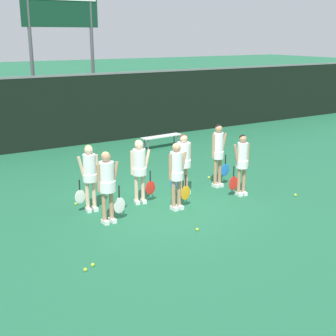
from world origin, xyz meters
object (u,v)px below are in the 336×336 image
(tennis_ball_3, at_px, (295,195))
(tennis_ball_5, at_px, (93,265))
(player_3, at_px, (89,173))
(tennis_ball_6, at_px, (85,270))
(bench_courtside, at_px, (162,138))
(player_5, at_px, (183,159))
(player_1, at_px, (177,171))
(tennis_ball_1, at_px, (209,178))
(player_0, at_px, (107,181))
(tennis_ball_4, at_px, (104,192))
(tennis_ball_2, at_px, (76,204))
(player_2, at_px, (242,161))
(player_4, at_px, (140,166))
(player_6, at_px, (218,150))
(tennis_ball_0, at_px, (197,229))
(scoreboard, at_px, (61,29))

(tennis_ball_3, height_order, tennis_ball_5, same)
(player_3, distance_m, tennis_ball_6, 3.29)
(bench_courtside, relative_size, tennis_ball_3, 24.56)
(tennis_ball_3, bearing_deg, player_5, 144.27)
(player_1, bearing_deg, tennis_ball_1, 34.42)
(player_0, relative_size, tennis_ball_4, 25.09)
(bench_courtside, distance_m, tennis_ball_2, 6.75)
(player_0, height_order, tennis_ball_4, player_0)
(player_2, distance_m, player_4, 2.79)
(player_3, height_order, tennis_ball_6, player_3)
(tennis_ball_1, distance_m, tennis_ball_3, 2.75)
(player_0, relative_size, tennis_ball_5, 24.67)
(player_6, bearing_deg, player_2, -84.62)
(player_2, bearing_deg, tennis_ball_0, -142.17)
(bench_courtside, height_order, tennis_ball_3, bench_courtside)
(player_1, xyz_separation_m, player_5, (0.79, 0.91, 0.00))
(tennis_ball_2, bearing_deg, player_0, -81.14)
(scoreboard, distance_m, tennis_ball_1, 9.02)
(scoreboard, height_order, player_4, scoreboard)
(scoreboard, xyz_separation_m, tennis_ball_6, (-3.70, -11.19, -4.41))
(player_3, xyz_separation_m, tennis_ball_4, (0.82, 1.08, -0.95))
(tennis_ball_3, bearing_deg, player_2, 143.88)
(player_0, distance_m, player_4, 1.49)
(player_1, bearing_deg, player_2, -2.38)
(player_2, bearing_deg, tennis_ball_4, 153.98)
(player_1, distance_m, tennis_ball_3, 3.53)
(player_0, distance_m, tennis_ball_2, 1.81)
(tennis_ball_2, distance_m, tennis_ball_3, 5.89)
(tennis_ball_4, bearing_deg, player_0, -110.85)
(tennis_ball_2, bearing_deg, tennis_ball_5, -105.52)
(player_0, relative_size, player_3, 1.02)
(bench_courtside, distance_m, player_4, 6.27)
(tennis_ball_0, distance_m, tennis_ball_1, 3.99)
(tennis_ball_2, bearing_deg, bench_courtside, 40.07)
(tennis_ball_0, distance_m, tennis_ball_5, 2.67)
(scoreboard, relative_size, player_3, 3.45)
(bench_courtside, distance_m, player_3, 7.01)
(scoreboard, height_order, player_5, scoreboard)
(tennis_ball_1, relative_size, tennis_ball_3, 1.02)
(player_0, distance_m, player_5, 2.75)
(tennis_ball_4, xyz_separation_m, tennis_ball_5, (-1.93, -3.84, 0.00))
(player_4, relative_size, player_5, 1.00)
(tennis_ball_1, height_order, tennis_ball_5, tennis_ball_1)
(player_2, bearing_deg, player_0, -173.44)
(tennis_ball_0, bearing_deg, player_4, 95.77)
(player_4, distance_m, tennis_ball_4, 1.64)
(tennis_ball_0, relative_size, tennis_ball_2, 1.01)
(tennis_ball_1, bearing_deg, tennis_ball_4, 172.26)
(player_1, distance_m, tennis_ball_5, 3.59)
(player_2, xyz_separation_m, tennis_ball_5, (-5.07, -1.73, -0.94))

